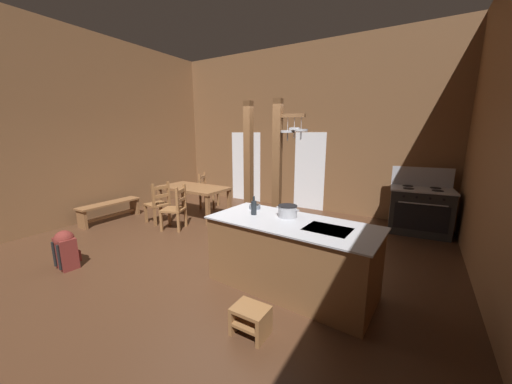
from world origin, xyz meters
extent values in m
cube|color=#422819|center=(0.00, 0.00, -0.05)|extent=(8.13, 8.01, 0.10)
cube|color=brown|center=(0.00, 3.67, 2.12)|extent=(8.13, 0.14, 4.24)
cube|color=brown|center=(-3.74, 0.00, 2.12)|extent=(0.14, 8.01, 4.24)
cube|color=white|center=(-1.65, 3.60, 1.02)|extent=(1.00, 0.01, 2.05)
cube|color=white|center=(0.37, 3.60, 1.02)|extent=(0.84, 0.01, 2.05)
cube|color=brown|center=(1.56, -0.30, 0.45)|extent=(2.16, 1.05, 0.89)
cube|color=#A8AAB2|center=(1.56, -0.30, 0.90)|extent=(2.22, 1.11, 0.02)
cube|color=black|center=(2.03, -0.33, 0.91)|extent=(0.55, 0.44, 0.00)
cube|color=black|center=(1.59, 0.13, 0.05)|extent=(1.99, 0.18, 0.10)
cube|color=#252525|center=(2.98, 2.99, 0.45)|extent=(1.16, 0.85, 0.90)
cube|color=black|center=(3.01, 2.61, 0.42)|extent=(0.93, 0.08, 0.52)
cylinder|color=#A8AAB2|center=(3.01, 2.58, 0.70)|extent=(0.82, 0.09, 0.02)
cube|color=#A8AAB2|center=(2.98, 2.99, 0.92)|extent=(1.20, 0.89, 0.03)
cube|color=#A8AAB2|center=(2.95, 3.35, 1.12)|extent=(1.14, 0.13, 0.40)
cylinder|color=black|center=(3.24, 2.86, 0.94)|extent=(0.22, 0.22, 0.01)
cylinder|color=black|center=(2.74, 2.82, 0.94)|extent=(0.22, 0.22, 0.01)
cylinder|color=black|center=(3.21, 3.16, 0.94)|extent=(0.22, 0.22, 0.01)
cylinder|color=black|center=(2.72, 3.12, 0.94)|extent=(0.22, 0.22, 0.01)
cylinder|color=black|center=(3.34, 2.62, 0.82)|extent=(0.05, 0.03, 0.04)
cylinder|color=black|center=(3.12, 2.60, 0.82)|extent=(0.05, 0.03, 0.04)
cylinder|color=black|center=(2.90, 2.59, 0.82)|extent=(0.05, 0.03, 0.04)
cylinder|color=black|center=(2.68, 2.57, 0.82)|extent=(0.05, 0.03, 0.04)
cube|color=brown|center=(0.73, 0.93, 1.30)|extent=(0.15, 0.15, 2.59)
cube|color=brown|center=(0.93, 0.95, 2.30)|extent=(0.54, 0.14, 0.06)
cylinder|color=#A8AAB2|center=(0.91, 0.95, 2.19)|extent=(0.01, 0.01, 0.24)
cylinder|color=#A8AAB2|center=(0.91, 0.95, 2.05)|extent=(0.26, 0.26, 0.04)
cylinder|color=#A8AAB2|center=(0.91, 0.95, 1.97)|extent=(0.02, 0.02, 0.14)
cylinder|color=#A8AAB2|center=(1.02, 0.96, 2.21)|extent=(0.01, 0.01, 0.19)
cylinder|color=#A8AAB2|center=(1.02, 0.96, 2.09)|extent=(0.19, 0.19, 0.04)
cylinder|color=#A8AAB2|center=(1.02, 0.96, 2.01)|extent=(0.02, 0.02, 0.14)
cylinder|color=#A8AAB2|center=(1.14, 0.97, 2.20)|extent=(0.01, 0.01, 0.22)
cylinder|color=#A8AAB2|center=(1.14, 0.97, 2.07)|extent=(0.25, 0.25, 0.04)
cylinder|color=#A8AAB2|center=(1.14, 0.97, 1.99)|extent=(0.02, 0.02, 0.14)
cube|color=brown|center=(0.10, 0.99, 1.30)|extent=(0.14, 0.14, 2.59)
cube|color=brown|center=(1.57, -1.32, 0.28)|extent=(0.36, 0.28, 0.04)
cube|color=brown|center=(1.41, -1.32, 0.13)|extent=(0.04, 0.28, 0.26)
cube|color=brown|center=(1.73, -1.32, 0.13)|extent=(0.04, 0.28, 0.26)
cube|color=brown|center=(1.57, -1.32, 0.14)|extent=(0.32, 0.28, 0.03)
cube|color=brown|center=(-1.83, 1.50, 0.71)|extent=(1.72, 0.93, 0.06)
cube|color=brown|center=(-2.61, 1.91, 0.34)|extent=(0.08, 0.08, 0.68)
cube|color=brown|center=(-1.03, 1.88, 0.34)|extent=(0.08, 0.08, 0.68)
cube|color=brown|center=(-2.63, 1.13, 0.34)|extent=(0.08, 0.08, 0.68)
cube|color=brown|center=(-1.05, 1.10, 0.34)|extent=(0.08, 0.08, 0.68)
cube|color=brown|center=(-2.06, 2.35, 0.43)|extent=(0.57, 0.57, 0.04)
cube|color=brown|center=(-1.95, 2.60, 0.21)|extent=(0.06, 0.06, 0.41)
cube|color=brown|center=(-1.82, 2.24, 0.21)|extent=(0.06, 0.06, 0.41)
cube|color=brown|center=(-2.31, 2.46, 0.47)|extent=(0.06, 0.06, 0.95)
cube|color=brown|center=(-2.17, 2.11, 0.47)|extent=(0.06, 0.06, 0.95)
cube|color=brown|center=(-2.24, 2.29, 0.84)|extent=(0.17, 0.37, 0.07)
cube|color=brown|center=(-2.24, 2.29, 0.65)|extent=(0.17, 0.37, 0.07)
cube|color=brown|center=(-2.19, 0.69, 0.43)|extent=(0.50, 0.50, 0.04)
cube|color=brown|center=(-2.41, 0.53, 0.21)|extent=(0.06, 0.06, 0.41)
cube|color=brown|center=(-2.35, 0.90, 0.21)|extent=(0.06, 0.06, 0.41)
cube|color=brown|center=(-2.04, 0.47, 0.47)|extent=(0.06, 0.06, 0.95)
cube|color=brown|center=(-1.98, 0.84, 0.47)|extent=(0.06, 0.06, 0.95)
cube|color=brown|center=(-2.01, 0.66, 0.84)|extent=(0.09, 0.38, 0.07)
cube|color=brown|center=(-2.01, 0.66, 0.65)|extent=(0.09, 0.38, 0.07)
cube|color=brown|center=(-1.53, 0.55, 0.43)|extent=(0.57, 0.57, 0.04)
cube|color=brown|center=(-1.64, 0.30, 0.21)|extent=(0.07, 0.07, 0.41)
cube|color=brown|center=(-1.78, 0.66, 0.21)|extent=(0.07, 0.07, 0.41)
cube|color=brown|center=(-1.29, 0.45, 0.47)|extent=(0.07, 0.07, 0.95)
cube|color=brown|center=(-1.43, 0.80, 0.47)|extent=(0.07, 0.07, 0.95)
cube|color=brown|center=(-1.36, 0.62, 0.84)|extent=(0.18, 0.37, 0.07)
cube|color=brown|center=(-1.36, 0.62, 0.65)|extent=(0.18, 0.37, 0.07)
cube|color=brown|center=(-3.26, 0.20, 0.42)|extent=(0.38, 1.42, 0.04)
cube|color=brown|center=(-3.25, -0.45, 0.20)|extent=(0.31, 0.06, 0.40)
cube|color=brown|center=(-3.26, 0.84, 0.20)|extent=(0.31, 0.06, 0.40)
cube|color=brown|center=(-3.26, 0.20, 0.12)|extent=(0.08, 1.21, 0.06)
cube|color=maroon|center=(-1.59, -1.54, 0.24)|extent=(0.34, 0.25, 0.48)
cube|color=maroon|center=(-1.57, -1.41, 0.17)|extent=(0.23, 0.08, 0.17)
cylinder|color=black|center=(-1.69, -1.65, 0.24)|extent=(0.04, 0.04, 0.38)
cylinder|color=black|center=(-1.50, -1.67, 0.24)|extent=(0.04, 0.04, 0.38)
sphere|color=maroon|center=(-1.59, -1.54, 0.46)|extent=(0.30, 0.30, 0.27)
cylinder|color=#A8AAB2|center=(1.43, -0.13, 0.99)|extent=(0.25, 0.25, 0.15)
cylinder|color=black|center=(1.43, -0.13, 1.07)|extent=(0.26, 0.26, 0.01)
cylinder|color=#A8AAB2|center=(1.29, -0.13, 1.03)|extent=(0.05, 0.02, 0.02)
cylinder|color=#A8AAB2|center=(1.56, -0.13, 1.03)|extent=(0.05, 0.02, 0.02)
cylinder|color=slate|center=(0.83, 0.00, 0.94)|extent=(0.17, 0.17, 0.06)
cylinder|color=black|center=(0.83, 0.00, 0.97)|extent=(0.14, 0.14, 0.00)
cylinder|color=#1E2328|center=(0.98, -0.27, 1.01)|extent=(0.08, 0.08, 0.19)
cylinder|color=#1E2328|center=(0.98, -0.27, 1.14)|extent=(0.03, 0.03, 0.07)
camera|label=1|loc=(2.88, -3.40, 2.01)|focal=19.31mm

